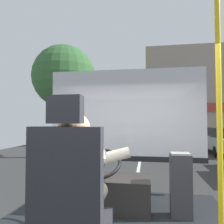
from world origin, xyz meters
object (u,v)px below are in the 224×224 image
object	(u,v)px
driver_seat	(70,207)
bus_driver	(77,177)
steering_console	(107,191)
handrail_pole	(219,123)
fare_box	(181,185)

from	to	relation	value
driver_seat	bus_driver	size ratio (longest dim) A/B	1.65
steering_console	handrail_pole	world-z (taller)	handrail_pole
driver_seat	handrail_pole	size ratio (longest dim) A/B	0.58
fare_box	handrail_pole	bearing A→B (deg)	-74.53
driver_seat	steering_console	distance (m)	1.37
driver_seat	handrail_pole	world-z (taller)	handrail_pole
handrail_pole	fare_box	world-z (taller)	handrail_pole
steering_console	fare_box	distance (m)	0.91
driver_seat	fare_box	xyz separation A→B (m)	(0.89, 1.24, -0.16)
bus_driver	driver_seat	bearing A→B (deg)	-90.00
driver_seat	bus_driver	xyz separation A→B (m)	(0.00, 0.13, 0.16)
bus_driver	steering_console	world-z (taller)	bus_driver
bus_driver	steering_console	xyz separation A→B (m)	(-0.00, 1.20, -0.48)
bus_driver	fare_box	size ratio (longest dim) A/B	1.05
steering_console	fare_box	size ratio (longest dim) A/B	1.49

